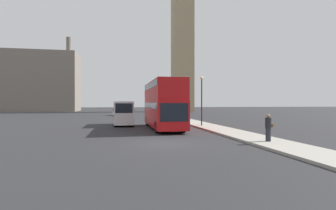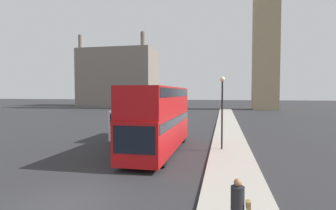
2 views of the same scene
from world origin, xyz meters
name	(u,v)px [view 1 (image 1 of 2)]	position (x,y,z in m)	size (l,w,h in m)	color
ground_plane	(165,143)	(0.00, 0.00, 0.00)	(300.00, 300.00, 0.00)	#28282B
sidewalk_strip	(258,139)	(6.41, 0.00, 0.07)	(2.82, 120.00, 0.15)	#9E998E
clock_tower	(182,6)	(16.08, 60.94, 32.03)	(6.38, 6.55, 62.45)	tan
building_block_distant	(38,82)	(-27.55, 71.28, 9.12)	(23.77, 12.82, 22.15)	slate
red_double_decker_bus	(163,103)	(1.43, 9.25, 2.55)	(2.61, 10.86, 4.60)	#B71114
white_van	(124,113)	(-2.32, 13.85, 1.45)	(2.11, 5.63, 2.70)	white
pedestrian	(268,128)	(6.30, -1.40, 0.99)	(0.53, 0.37, 1.69)	#23232D
street_lamp	(202,93)	(5.80, 10.39, 3.62)	(0.36, 0.36, 5.22)	black
parked_sedan	(117,112)	(-3.17, 37.88, 0.64)	(1.77, 4.28, 1.40)	silver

